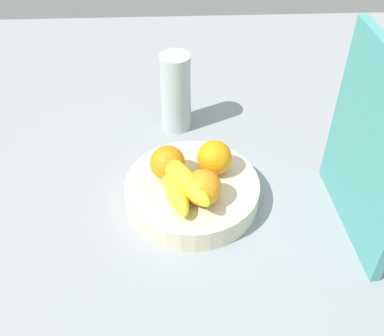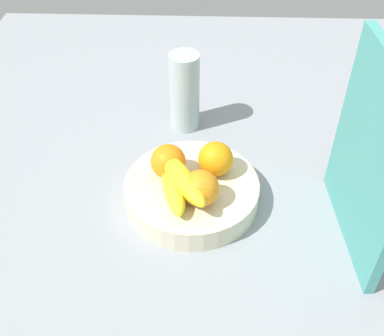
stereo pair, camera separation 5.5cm
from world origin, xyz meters
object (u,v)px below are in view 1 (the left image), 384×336
Objects in this scene: banana_bunch at (179,181)px; thermos_tumbler at (176,93)px; orange_front_left at (214,158)px; orange_front_right at (168,163)px; fruit_bowl at (192,192)px; orange_center at (203,188)px; cutting_board at (369,150)px.

thermos_tumbler is (-28.13, 0.04, 1.61)cm from banana_bunch.
orange_front_right is (1.16, -9.30, 0.00)cm from orange_front_left.
fruit_bowl is at bearing 135.41° from banana_bunch.
orange_front_left reaches higher than banana_bunch.
fruit_bowl is 1.52× the size of banana_bunch.
orange_front_right and orange_center have the same top height.
orange_center is at bearing -98.31° from cutting_board.
banana_bunch is (6.12, -7.26, -0.39)cm from orange_front_left.
thermos_tumbler is at bearing -161.82° from orange_front_left.
fruit_bowl is 8.23cm from orange_front_left.
orange_center is (5.00, 1.84, 5.88)cm from fruit_bowl.
cutting_board is at bearing 82.27° from banana_bunch.
orange_center is 29.70cm from cutting_board.
banana_bunch is (4.97, 2.04, -0.39)cm from orange_front_right.
thermos_tumbler is (-32.54, -32.44, -8.51)cm from cutting_board.
orange_front_left is 0.19× the size of cutting_board.
orange_center reaches higher than banana_bunch.
orange_front_right is at bearing -109.21° from cutting_board.
orange_front_right is at bearing -115.90° from fruit_bowl.
fruit_bowl is at bearing 5.87° from thermos_tumbler.
orange_front_right is 0.19× the size of cutting_board.
banana_bunch is 0.93× the size of thermos_tumbler.
orange_center is at bearing -18.18° from orange_front_left.
fruit_bowl is at bearing -53.34° from orange_front_left.
orange_front_right is at bearing -5.11° from thermos_tumbler.
cutting_board reaches higher than orange_center.
fruit_bowl is 26.55cm from thermos_tumbler.
fruit_bowl is 3.84× the size of orange_front_left.
thermos_tumbler is (-23.17, 2.07, 1.22)cm from orange_front_right.
cutting_board is (9.37, 34.52, 9.72)cm from orange_front_right.
orange_front_right reaches higher than fruit_bowl.
fruit_bowl is at bearing -107.40° from cutting_board.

